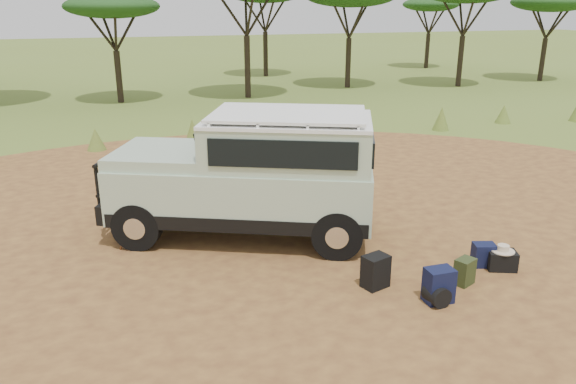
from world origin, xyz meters
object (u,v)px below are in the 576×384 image
object	(u,v)px
backpack_black	(375,272)
duffel_navy	(483,255)
safari_vehicle	(252,178)
backpack_olive	(465,272)
walking_staff	(129,220)
backpack_navy	(439,285)
hard_case	(502,260)

from	to	relation	value
backpack_black	duffel_navy	xyz separation A→B (m)	(2.18, 0.14, -0.07)
safari_vehicle	backpack_olive	size ratio (longest dim) A/B	12.02
backpack_olive	duffel_navy	world-z (taller)	backpack_olive
backpack_black	duffel_navy	world-z (taller)	backpack_black
walking_staff	duffel_navy	size ratio (longest dim) A/B	3.13
safari_vehicle	backpack_navy	bearing A→B (deg)	-34.63
walking_staff	backpack_black	distance (m)	4.64
backpack_navy	hard_case	xyz separation A→B (m)	(1.67, 0.66, -0.11)
safari_vehicle	backpack_black	size ratio (longest dim) A/B	9.77
walking_staff	backpack_navy	size ratio (longest dim) A/B	2.34
hard_case	walking_staff	bearing A→B (deg)	176.73
backpack_navy	hard_case	bearing A→B (deg)	21.67
backpack_navy	hard_case	distance (m)	1.80
backpack_black	hard_case	bearing A→B (deg)	-20.22
safari_vehicle	backpack_navy	world-z (taller)	safari_vehicle
backpack_black	hard_case	xyz separation A→B (m)	(2.41, -0.07, -0.11)
safari_vehicle	backpack_navy	distance (m)	4.16
backpack_navy	backpack_olive	size ratio (longest dim) A/B	1.24
safari_vehicle	backpack_olive	distance (m)	4.31
safari_vehicle	hard_case	xyz separation A→B (m)	(3.80, -2.79, -1.04)
walking_staff	hard_case	world-z (taller)	walking_staff
backpack_navy	backpack_olive	bearing A→B (deg)	27.58
backpack_black	backpack_olive	world-z (taller)	backpack_black
walking_staff	duffel_navy	xyz separation A→B (m)	(5.95, -2.55, -0.42)
duffel_navy	hard_case	size ratio (longest dim) A/B	0.87
backpack_navy	backpack_olive	xyz separation A→B (m)	(0.72, 0.38, -0.05)
safari_vehicle	backpack_olive	bearing A→B (deg)	-23.44
safari_vehicle	hard_case	world-z (taller)	safari_vehicle
hard_case	backpack_black	bearing A→B (deg)	-160.87
walking_staff	hard_case	distance (m)	6.78
duffel_navy	backpack_olive	bearing A→B (deg)	-130.07
safari_vehicle	duffel_navy	world-z (taller)	safari_vehicle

